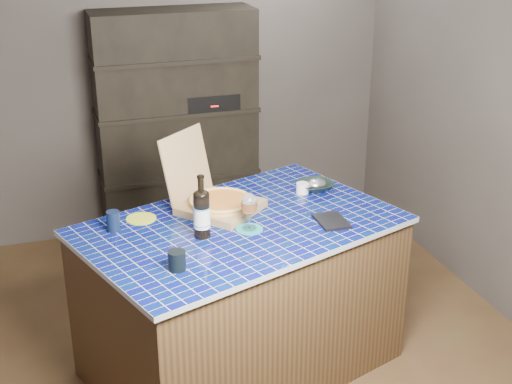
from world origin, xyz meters
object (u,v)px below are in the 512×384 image
object	(u,v)px
kitchen_island	(241,297)
mead_bottle	(202,213)
dvd_case	(332,221)
pizza_box	(217,200)
wine_glass	(249,205)
bowl	(316,186)

from	to	relation	value
kitchen_island	mead_bottle	distance (m)	0.64
mead_bottle	dvd_case	distance (m)	0.72
kitchen_island	dvd_case	distance (m)	0.68
pizza_box	wine_glass	distance (m)	0.33
wine_glass	dvd_case	world-z (taller)	wine_glass
pizza_box	dvd_case	world-z (taller)	pizza_box
pizza_box	bowl	distance (m)	0.65
pizza_box	mead_bottle	xyz separation A→B (m)	(-0.16, -0.31, 0.07)
kitchen_island	dvd_case	xyz separation A→B (m)	(0.47, -0.14, 0.47)
pizza_box	mead_bottle	world-z (taller)	pizza_box
kitchen_island	mead_bottle	size ratio (longest dim) A/B	5.66
pizza_box	dvd_case	size ratio (longest dim) A/B	2.83
mead_bottle	wine_glass	xyz separation A→B (m)	(0.26, 0.00, 0.01)
pizza_box	mead_bottle	size ratio (longest dim) A/B	1.78
kitchen_island	dvd_case	bearing A→B (deg)	-35.80
wine_glass	mead_bottle	bearing A→B (deg)	-179.82
pizza_box	mead_bottle	bearing A→B (deg)	-158.86
kitchen_island	pizza_box	world-z (taller)	pizza_box
mead_bottle	bowl	world-z (taller)	mead_bottle
wine_glass	bowl	bearing A→B (deg)	36.41
kitchen_island	wine_glass	distance (m)	0.61
pizza_box	wine_glass	bearing A→B (deg)	-113.85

